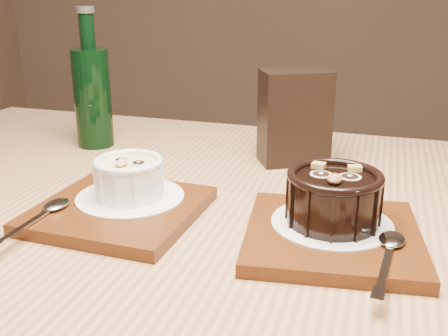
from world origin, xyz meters
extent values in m
cube|color=#9C6E44|center=(0.06, -0.28, 0.73)|extent=(1.26, 0.90, 0.04)
cylinder|color=#9C6E44|center=(-0.46, 0.11, 0.35)|extent=(0.06, 0.06, 0.71)
cube|color=#53270D|center=(-0.04, -0.32, 0.76)|extent=(0.20, 0.20, 0.01)
cylinder|color=white|center=(-0.03, -0.30, 0.77)|extent=(0.13, 0.13, 0.00)
cylinder|color=white|center=(-0.03, -0.30, 0.79)|extent=(0.08, 0.08, 0.04)
cylinder|color=#DBCD85|center=(-0.03, -0.30, 0.81)|extent=(0.07, 0.07, 0.00)
torus|color=white|center=(-0.03, -0.30, 0.81)|extent=(0.08, 0.08, 0.01)
cylinder|color=black|center=(-0.04, -0.29, 0.81)|extent=(0.02, 0.02, 0.00)
cylinder|color=black|center=(-0.02, -0.30, 0.81)|extent=(0.02, 0.02, 0.00)
ellipsoid|color=#D5B07C|center=(-0.03, -0.31, 0.81)|extent=(0.02, 0.02, 0.01)
cube|color=#53270D|center=(0.21, -0.34, 0.76)|extent=(0.19, 0.19, 0.01)
cylinder|color=white|center=(0.21, -0.32, 0.77)|extent=(0.13, 0.13, 0.00)
cylinder|color=black|center=(0.21, -0.32, 0.79)|extent=(0.10, 0.10, 0.05)
cylinder|color=black|center=(0.21, -0.32, 0.82)|extent=(0.08, 0.08, 0.00)
torus|color=black|center=(0.21, -0.32, 0.82)|extent=(0.10, 0.10, 0.01)
cylinder|color=black|center=(0.19, -0.32, 0.82)|extent=(0.02, 0.02, 0.00)
cylinder|color=black|center=(0.22, -0.32, 0.82)|extent=(0.02, 0.02, 0.00)
ellipsoid|color=brown|center=(0.21, -0.34, 0.82)|extent=(0.02, 0.02, 0.01)
cube|color=olive|center=(0.19, -0.30, 0.82)|extent=(0.02, 0.01, 0.01)
cube|color=olive|center=(0.23, -0.30, 0.82)|extent=(0.02, 0.01, 0.01)
cube|color=black|center=(0.15, -0.08, 0.82)|extent=(0.12, 0.09, 0.14)
cylinder|color=black|center=(-0.19, -0.06, 0.83)|extent=(0.06, 0.06, 0.16)
cylinder|color=black|center=(-0.19, -0.06, 0.94)|extent=(0.02, 0.02, 0.06)
cylinder|color=#333333|center=(-0.19, -0.06, 0.97)|extent=(0.03, 0.03, 0.01)
camera|label=1|loc=(0.21, -0.85, 1.01)|focal=42.00mm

